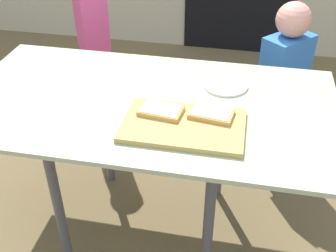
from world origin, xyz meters
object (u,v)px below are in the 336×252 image
at_px(child_right, 283,80).
at_px(cutting_board, 183,126).
at_px(pizza_slice_far_left, 161,110).
at_px(plate_white_right, 225,85).
at_px(pizza_slice_far_right, 211,113).
at_px(child_left, 93,33).
at_px(dining_table, 147,116).

bearing_deg(child_right, cutting_board, -116.93).
xyz_separation_m(pizza_slice_far_left, plate_white_right, (0.21, 0.27, -0.02)).
bearing_deg(pizza_slice_far_right, child_left, 131.98).
xyz_separation_m(cutting_board, pizza_slice_far_left, (-0.09, 0.05, 0.02)).
xyz_separation_m(pizza_slice_far_left, child_left, (-0.58, 0.86, -0.10)).
bearing_deg(child_right, plate_white_right, -121.35).
xyz_separation_m(cutting_board, pizza_slice_far_right, (0.09, 0.07, 0.02)).
height_order(cutting_board, pizza_slice_far_right, pizza_slice_far_right).
relative_size(dining_table, pizza_slice_far_right, 8.84).
bearing_deg(child_right, dining_table, -132.25).
distance_m(pizza_slice_far_right, child_left, 1.13).
xyz_separation_m(dining_table, plate_white_right, (0.29, 0.17, 0.08)).
distance_m(child_left, child_right, 1.07).
distance_m(dining_table, cutting_board, 0.24).
height_order(pizza_slice_far_right, plate_white_right, pizza_slice_far_right).
bearing_deg(dining_table, pizza_slice_far_right, -17.92).
distance_m(plate_white_right, child_left, 0.98).
xyz_separation_m(plate_white_right, child_right, (0.27, 0.44, -0.19)).
xyz_separation_m(child_left, child_right, (1.05, -0.14, -0.11)).
relative_size(pizza_slice_far_right, pizza_slice_far_left, 1.01).
height_order(cutting_board, pizza_slice_far_left, pizza_slice_far_left).
height_order(child_left, child_right, child_left).
relative_size(cutting_board, pizza_slice_far_left, 2.60).
bearing_deg(plate_white_right, pizza_slice_far_right, -96.64).
height_order(pizza_slice_far_left, child_left, child_left).
relative_size(pizza_slice_far_left, child_right, 0.17).
bearing_deg(child_left, child_right, -7.83).
relative_size(child_left, child_right, 1.19).
bearing_deg(cutting_board, child_right, 63.07).
height_order(plate_white_right, child_right, child_right).
height_order(pizza_slice_far_right, pizza_slice_far_left, same).
relative_size(cutting_board, child_right, 0.45).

